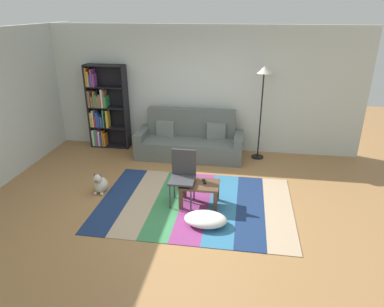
{
  "coord_description": "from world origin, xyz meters",
  "views": [
    {
      "loc": [
        0.93,
        -4.91,
        3.01
      ],
      "look_at": [
        0.06,
        0.62,
        0.65
      ],
      "focal_mm": 32.55,
      "sensor_mm": 36.0,
      "label": 1
    }
  ],
  "objects_px": {
    "bookshelf": "(103,110)",
    "standing_lamp": "(263,82)",
    "couch": "(190,141)",
    "dog": "(100,184)",
    "coffee_table": "(200,188)",
    "pouf": "(206,219)",
    "folding_chair": "(183,173)",
    "tv_remote": "(204,182)"
  },
  "relations": [
    {
      "from": "couch",
      "to": "bookshelf",
      "type": "distance_m",
      "value": 2.11
    },
    {
      "from": "tv_remote",
      "to": "standing_lamp",
      "type": "bearing_deg",
      "value": 49.09
    },
    {
      "from": "coffee_table",
      "to": "bookshelf",
      "type": "bearing_deg",
      "value": 137.61
    },
    {
      "from": "dog",
      "to": "coffee_table",
      "type": "bearing_deg",
      "value": -4.87
    },
    {
      "from": "coffee_table",
      "to": "standing_lamp",
      "type": "bearing_deg",
      "value": 65.38
    },
    {
      "from": "coffee_table",
      "to": "pouf",
      "type": "relative_size",
      "value": 0.99
    },
    {
      "from": "bookshelf",
      "to": "folding_chair",
      "type": "height_order",
      "value": "bookshelf"
    },
    {
      "from": "couch",
      "to": "pouf",
      "type": "height_order",
      "value": "couch"
    },
    {
      "from": "pouf",
      "to": "folding_chair",
      "type": "relative_size",
      "value": 0.71
    },
    {
      "from": "pouf",
      "to": "couch",
      "type": "bearing_deg",
      "value": 104.22
    },
    {
      "from": "couch",
      "to": "tv_remote",
      "type": "relative_size",
      "value": 15.07
    },
    {
      "from": "couch",
      "to": "dog",
      "type": "height_order",
      "value": "couch"
    },
    {
      "from": "folding_chair",
      "to": "bookshelf",
      "type": "bearing_deg",
      "value": 152.92
    },
    {
      "from": "couch",
      "to": "tv_remote",
      "type": "bearing_deg",
      "value": -74.18
    },
    {
      "from": "couch",
      "to": "dog",
      "type": "relative_size",
      "value": 5.69
    },
    {
      "from": "tv_remote",
      "to": "coffee_table",
      "type": "bearing_deg",
      "value": -154.2
    },
    {
      "from": "pouf",
      "to": "dog",
      "type": "relative_size",
      "value": 1.6
    },
    {
      "from": "couch",
      "to": "coffee_table",
      "type": "height_order",
      "value": "couch"
    },
    {
      "from": "dog",
      "to": "standing_lamp",
      "type": "xyz_separation_m",
      "value": [
        2.75,
        1.99,
        1.47
      ]
    },
    {
      "from": "pouf",
      "to": "tv_remote",
      "type": "xyz_separation_m",
      "value": [
        -0.1,
        0.63,
        0.3
      ]
    },
    {
      "from": "pouf",
      "to": "folding_chair",
      "type": "distance_m",
      "value": 0.89
    },
    {
      "from": "couch",
      "to": "coffee_table",
      "type": "distance_m",
      "value": 2.06
    },
    {
      "from": "pouf",
      "to": "folding_chair",
      "type": "xyz_separation_m",
      "value": [
        -0.45,
        0.64,
        0.43
      ]
    },
    {
      "from": "couch",
      "to": "folding_chair",
      "type": "relative_size",
      "value": 2.51
    },
    {
      "from": "pouf",
      "to": "standing_lamp",
      "type": "xyz_separation_m",
      "value": [
        0.81,
        2.71,
        1.53
      ]
    },
    {
      "from": "bookshelf",
      "to": "coffee_table",
      "type": "height_order",
      "value": "bookshelf"
    },
    {
      "from": "bookshelf",
      "to": "dog",
      "type": "distance_m",
      "value": 2.37
    },
    {
      "from": "coffee_table",
      "to": "folding_chair",
      "type": "relative_size",
      "value": 0.7
    },
    {
      "from": "couch",
      "to": "bookshelf",
      "type": "xyz_separation_m",
      "value": [
        -2.03,
        0.28,
        0.54
      ]
    },
    {
      "from": "bookshelf",
      "to": "folding_chair",
      "type": "distance_m",
      "value": 3.16
    },
    {
      "from": "bookshelf",
      "to": "coffee_table",
      "type": "bearing_deg",
      "value": -42.39
    },
    {
      "from": "dog",
      "to": "bookshelf",
      "type": "bearing_deg",
      "value": 109.08
    },
    {
      "from": "pouf",
      "to": "standing_lamp",
      "type": "height_order",
      "value": "standing_lamp"
    },
    {
      "from": "bookshelf",
      "to": "standing_lamp",
      "type": "height_order",
      "value": "standing_lamp"
    },
    {
      "from": "dog",
      "to": "tv_remote",
      "type": "xyz_separation_m",
      "value": [
        1.84,
        -0.09,
        0.24
      ]
    },
    {
      "from": "couch",
      "to": "dog",
      "type": "distance_m",
      "value": 2.26
    },
    {
      "from": "couch",
      "to": "standing_lamp",
      "type": "relative_size",
      "value": 1.16
    },
    {
      "from": "couch",
      "to": "folding_chair",
      "type": "xyz_separation_m",
      "value": [
        0.2,
        -1.94,
        0.2
      ]
    },
    {
      "from": "bookshelf",
      "to": "standing_lamp",
      "type": "bearing_deg",
      "value": -2.42
    },
    {
      "from": "couch",
      "to": "pouf",
      "type": "bearing_deg",
      "value": -75.78
    },
    {
      "from": "coffee_table",
      "to": "dog",
      "type": "bearing_deg",
      "value": 175.13
    },
    {
      "from": "dog",
      "to": "folding_chair",
      "type": "xyz_separation_m",
      "value": [
        1.49,
        -0.08,
        0.37
      ]
    }
  ]
}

